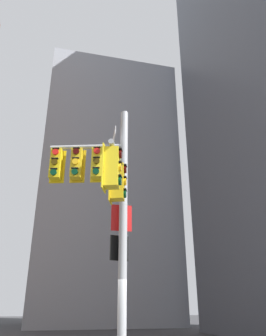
{
  "coord_description": "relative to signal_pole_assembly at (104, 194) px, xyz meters",
  "views": [
    {
      "loc": [
        -1.97,
        -9.31,
        1.84
      ],
      "look_at": [
        0.26,
        -0.16,
        5.79
      ],
      "focal_mm": 35.08,
      "sensor_mm": 36.0,
      "label": 1
    }
  ],
  "objects": [
    {
      "name": "signal_pole_assembly",
      "position": [
        0.0,
        0.0,
        0.0
      ],
      "size": [
        2.64,
        3.26,
        7.86
      ],
      "color": "#9EA0A3",
      "rests_on": "ground"
    },
    {
      "name": "building_mid_block",
      "position": [
        4.03,
        27.9,
        9.39
      ],
      "size": [
        14.23,
        14.23,
        28.51
      ],
      "primitive_type": "cube",
      "color": "#9399A3",
      "rests_on": "ground"
    }
  ]
}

